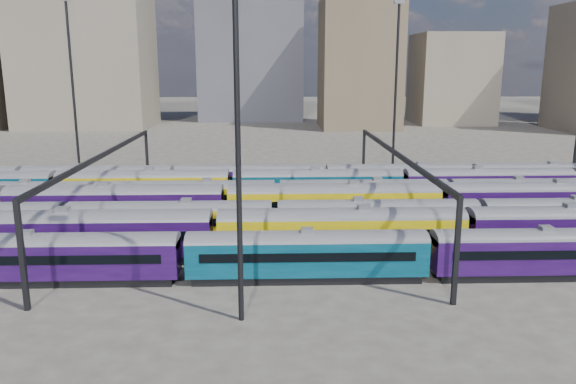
{
  "coord_description": "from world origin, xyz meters",
  "views": [
    {
      "loc": [
        -2.96,
        -56.92,
        16.68
      ],
      "look_at": [
        -1.07,
        3.53,
        3.0
      ],
      "focal_mm": 35.0,
      "sensor_mm": 36.0,
      "label": 1
    }
  ],
  "objects_px": {
    "rake_0": "(550,248)",
    "rake_2": "(66,218)",
    "rake_1": "(466,226)",
    "mast_2": "(237,110)"
  },
  "relations": [
    {
      "from": "rake_2",
      "to": "rake_1",
      "type": "bearing_deg",
      "value": -7.78
    },
    {
      "from": "rake_0",
      "to": "rake_1",
      "type": "distance_m",
      "value": 7.17
    },
    {
      "from": "rake_0",
      "to": "rake_2",
      "type": "relative_size",
      "value": 1.15
    },
    {
      "from": "rake_2",
      "to": "rake_0",
      "type": "bearing_deg",
      "value": -13.48
    },
    {
      "from": "rake_2",
      "to": "mast_2",
      "type": "bearing_deg",
      "value": -44.29
    },
    {
      "from": "rake_1",
      "to": "rake_0",
      "type": "bearing_deg",
      "value": -44.28
    },
    {
      "from": "rake_1",
      "to": "rake_2",
      "type": "bearing_deg",
      "value": 172.22
    },
    {
      "from": "rake_0",
      "to": "rake_2",
      "type": "bearing_deg",
      "value": 166.52
    },
    {
      "from": "rake_0",
      "to": "rake_1",
      "type": "xyz_separation_m",
      "value": [
        -5.13,
        5.0,
        0.34
      ]
    },
    {
      "from": "rake_1",
      "to": "rake_2",
      "type": "xyz_separation_m",
      "value": [
        -36.59,
        5.0,
        -0.29
      ]
    }
  ]
}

